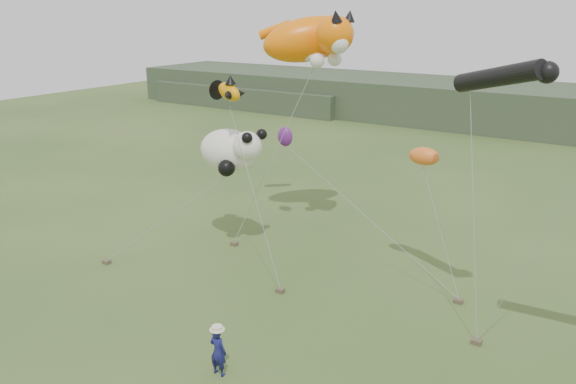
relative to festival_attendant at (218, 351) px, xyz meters
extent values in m
plane|color=#385123|center=(0.06, 1.34, -0.82)|extent=(120.00, 120.00, 0.00)
cube|color=#2D3D28|center=(0.06, 46.34, 1.18)|extent=(90.00, 12.00, 4.00)
cube|color=#2D3D28|center=(-29.94, 43.34, 0.43)|extent=(25.00, 8.00, 2.50)
imported|color=#161855|center=(0.00, 0.00, 0.00)|extent=(0.60, 0.40, 1.63)
cube|color=brown|center=(-5.88, 8.35, -0.73)|extent=(0.33, 0.26, 0.17)
cube|color=brown|center=(-1.34, 5.54, -0.73)|extent=(0.33, 0.26, 0.17)
cube|color=brown|center=(6.40, 6.10, -0.73)|extent=(0.33, 0.26, 0.17)
cube|color=brown|center=(-9.48, 3.57, -0.73)|extent=(0.33, 0.26, 0.17)
cube|color=brown|center=(5.03, 8.59, -0.73)|extent=(0.33, 0.26, 0.17)
ellipsoid|color=#FF7004|center=(-4.08, 12.27, 8.82)|extent=(4.84, 4.81, 2.74)
sphere|color=#FF7004|center=(-2.21, 11.33, 9.10)|extent=(1.69, 1.69, 1.69)
cone|color=black|center=(-1.92, 10.86, 9.90)|extent=(0.52, 0.64, 0.63)
cone|color=black|center=(-1.74, 11.80, 9.90)|extent=(0.52, 0.61, 0.60)
sphere|color=silver|center=(-1.83, 11.05, 8.72)|extent=(0.84, 0.84, 0.84)
ellipsoid|color=silver|center=(-3.89, 11.99, 8.07)|extent=(1.65, 0.82, 0.52)
sphere|color=silver|center=(-2.77, 10.77, 7.97)|extent=(0.66, 0.66, 0.66)
sphere|color=silver|center=(-2.58, 12.08, 7.97)|extent=(0.66, 0.66, 0.66)
cylinder|color=#FF7004|center=(-6.52, 13.02, 9.19)|extent=(1.75, 1.28, 1.02)
ellipsoid|color=orange|center=(-5.32, 7.61, 6.77)|extent=(1.59, 0.92, 1.05)
cone|color=black|center=(-6.48, 7.90, 6.77)|extent=(0.87, 1.01, 0.87)
cone|color=black|center=(-5.22, 7.61, 7.30)|extent=(0.48, 0.48, 0.39)
cone|color=black|center=(-5.03, 7.13, 6.67)|extent=(0.51, 0.54, 0.39)
cone|color=black|center=(-5.03, 8.10, 6.67)|extent=(0.51, 0.54, 0.39)
cylinder|color=black|center=(5.78, 7.54, 8.08)|extent=(3.28, 2.29, 1.39)
sphere|color=black|center=(7.31, 7.00, 8.36)|extent=(0.68, 0.68, 0.68)
ellipsoid|color=white|center=(-6.05, 8.36, 3.92)|extent=(3.00, 2.00, 2.00)
sphere|color=white|center=(-4.72, 8.03, 4.37)|extent=(1.33, 1.33, 1.33)
sphere|color=black|center=(-4.38, 7.58, 4.87)|extent=(0.49, 0.49, 0.49)
sphere|color=black|center=(-4.27, 8.53, 4.87)|extent=(0.49, 0.49, 0.49)
sphere|color=black|center=(-5.49, 7.47, 3.37)|extent=(0.78, 0.78, 0.78)
sphere|color=black|center=(-6.93, 8.69, 3.48)|extent=(0.78, 0.78, 0.78)
ellipsoid|color=orange|center=(2.74, 9.95, 4.51)|extent=(1.26, 0.73, 0.73)
ellipsoid|color=#601D76|center=(-5.22, 11.91, 4.03)|extent=(0.82, 0.55, 1.01)
camera|label=1|loc=(9.97, -11.52, 10.11)|focal=35.00mm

